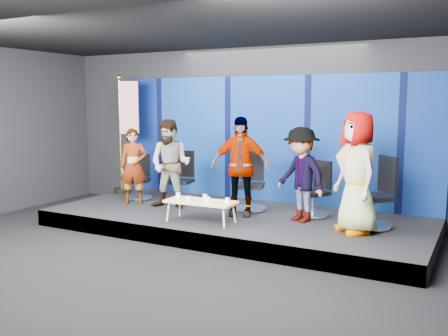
{
  "coord_description": "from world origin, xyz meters",
  "views": [
    {
      "loc": [
        4.1,
        -5.6,
        2.38
      ],
      "look_at": [
        -0.18,
        2.4,
        1.16
      ],
      "focal_mm": 40.0,
      "sensor_mm": 36.0,
      "label": 1
    }
  ],
  "objects": [
    {
      "name": "panelist_c",
      "position": [
        0.12,
        2.46,
        1.21
      ],
      "size": [
        1.15,
        0.74,
        1.81
      ],
      "primitive_type": "imported",
      "rotation": [
        0.0,
        0.0,
        0.31
      ],
      "color": "black",
      "rests_on": "riser"
    },
    {
      "name": "ground",
      "position": [
        0.0,
        0.0,
        0.0
      ],
      "size": [
        10.0,
        10.0,
        0.0
      ],
      "primitive_type": "plane",
      "color": "black",
      "rests_on": "ground"
    },
    {
      "name": "chair_b",
      "position": [
        -1.43,
        2.87,
        0.65
      ],
      "size": [
        0.69,
        0.69,
        1.07
      ],
      "rotation": [
        0.0,
        0.0,
        0.16
      ],
      "color": "silver",
      "rests_on": "riser"
    },
    {
      "name": "coffee_table",
      "position": [
        -0.23,
        1.66,
        0.65
      ],
      "size": [
        1.25,
        0.57,
        0.38
      ],
      "rotation": [
        0.0,
        0.0,
        0.04
      ],
      "color": "tan",
      "rests_on": "riser"
    },
    {
      "name": "backdrop",
      "position": [
        0.0,
        3.95,
        1.6
      ],
      "size": [
        7.0,
        0.08,
        2.6
      ],
      "primitive_type": "cube",
      "color": "#06104C",
      "rests_on": "riser"
    },
    {
      "name": "flag_stand",
      "position": [
        -3.12,
        3.24,
        1.71
      ],
      "size": [
        0.59,
        0.36,
        2.66
      ],
      "rotation": [
        0.0,
        0.0,
        0.42
      ],
      "color": "black",
      "rests_on": "riser"
    },
    {
      "name": "riser",
      "position": [
        0.0,
        2.5,
        0.15
      ],
      "size": [
        7.0,
        3.0,
        0.3
      ],
      "primitive_type": "cube",
      "color": "black",
      "rests_on": "ground"
    },
    {
      "name": "mug_d",
      "position": [
        -0.06,
        1.6,
        0.72
      ],
      "size": [
        0.08,
        0.08,
        0.09
      ],
      "primitive_type": "cylinder",
      "color": "white",
      "rests_on": "coffee_table"
    },
    {
      "name": "panelist_b",
      "position": [
        -1.34,
        2.37,
        1.17
      ],
      "size": [
        0.94,
        0.78,
        1.74
      ],
      "primitive_type": "imported",
      "rotation": [
        0.0,
        0.0,
        0.16
      ],
      "color": "black",
      "rests_on": "riser"
    },
    {
      "name": "chair_a",
      "position": [
        -2.45,
        2.85,
        0.61
      ],
      "size": [
        0.73,
        0.73,
        0.95
      ],
      "rotation": [
        0.0,
        0.0,
        0.52
      ],
      "color": "silver",
      "rests_on": "riser"
    },
    {
      "name": "mug_b",
      "position": [
        -0.4,
        1.53,
        0.72
      ],
      "size": [
        0.07,
        0.07,
        0.08
      ],
      "primitive_type": "cylinder",
      "color": "white",
      "rests_on": "coffee_table"
    },
    {
      "name": "room_walls",
      "position": [
        0.0,
        0.0,
        2.43
      ],
      "size": [
        10.02,
        8.02,
        3.51
      ],
      "color": "black",
      "rests_on": "ground"
    },
    {
      "name": "mug_e",
      "position": [
        0.25,
        1.72,
        0.72
      ],
      "size": [
        0.07,
        0.07,
        0.08
      ],
      "primitive_type": "cylinder",
      "color": "white",
      "rests_on": "coffee_table"
    },
    {
      "name": "mug_a",
      "position": [
        -0.73,
        1.71,
        0.72
      ],
      "size": [
        0.08,
        0.08,
        0.09
      ],
      "primitive_type": "cylinder",
      "color": "white",
      "rests_on": "coffee_table"
    },
    {
      "name": "panelist_a",
      "position": [
        -2.26,
        2.39,
        1.07
      ],
      "size": [
        0.67,
        0.6,
        1.54
      ],
      "primitive_type": "imported",
      "rotation": [
        0.0,
        0.0,
        0.52
      ],
      "color": "black",
      "rests_on": "riser"
    },
    {
      "name": "mug_c",
      "position": [
        -0.23,
        1.79,
        0.72
      ],
      "size": [
        0.07,
        0.07,
        0.09
      ],
      "primitive_type": "cylinder",
      "color": "white",
      "rests_on": "coffee_table"
    },
    {
      "name": "chair_c",
      "position": [
        0.1,
        2.97,
        0.67
      ],
      "size": [
        0.79,
        0.79,
        1.12
      ],
      "rotation": [
        0.0,
        0.0,
        0.31
      ],
      "color": "silver",
      "rests_on": "riser"
    },
    {
      "name": "chair_d",
      "position": [
        1.37,
        3.02,
        0.63
      ],
      "size": [
        0.77,
        0.77,
        1.02
      ],
      "rotation": [
        0.0,
        0.0,
        -0.48
      ],
      "color": "silver",
      "rests_on": "riser"
    },
    {
      "name": "panelist_d",
      "position": [
        1.26,
        2.53,
        1.12
      ],
      "size": [
        1.22,
        1.03,
        1.65
      ],
      "primitive_type": "imported",
      "rotation": [
        0.0,
        0.0,
        -0.48
      ],
      "color": "black",
      "rests_on": "riser"
    },
    {
      "name": "panelist_e",
      "position": [
        2.29,
        2.22,
        1.27
      ],
      "size": [
        1.09,
        1.11,
        1.93
      ],
      "primitive_type": "imported",
      "rotation": [
        0.0,
        0.0,
        -0.81
      ],
      "color": "black",
      "rests_on": "riser"
    },
    {
      "name": "chair_e",
      "position": [
        2.51,
        2.68,
        0.69
      ],
      "size": [
        0.95,
        0.95,
        1.19
      ],
      "rotation": [
        0.0,
        0.0,
        -0.81
      ],
      "color": "silver",
      "rests_on": "riser"
    }
  ]
}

